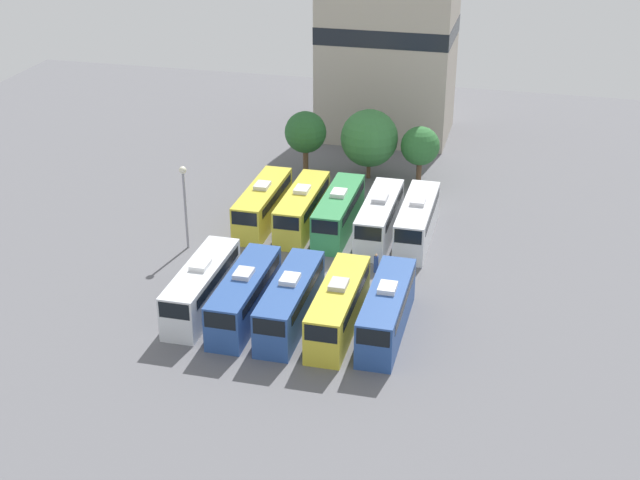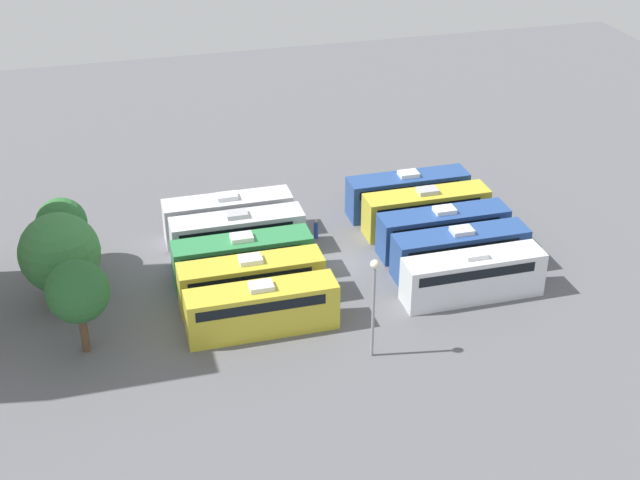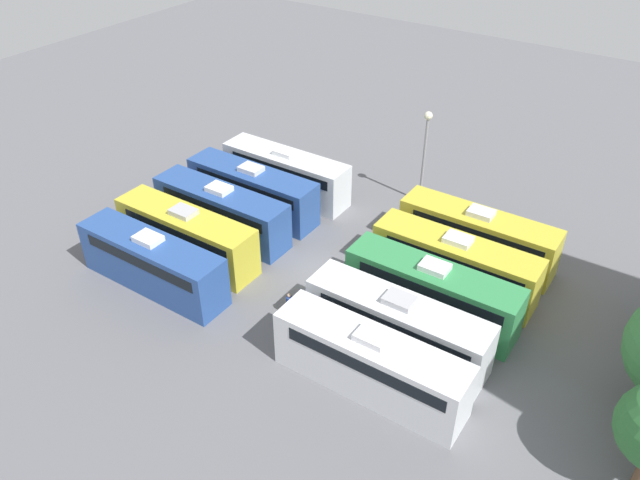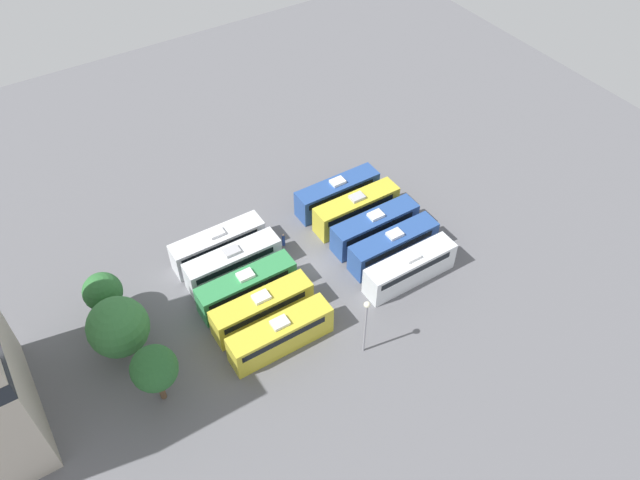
# 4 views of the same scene
# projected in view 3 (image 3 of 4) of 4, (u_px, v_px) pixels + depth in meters

# --- Properties ---
(ground_plane) EXTENTS (108.26, 108.26, 0.00)m
(ground_plane) POSITION_uv_depth(u_px,v_px,m) (318.00, 270.00, 40.15)
(ground_plane) COLOR slate
(bus_0) EXTENTS (2.52, 10.19, 3.70)m
(bus_0) POSITION_uv_depth(u_px,v_px,m) (286.00, 172.00, 47.11)
(bus_0) COLOR silver
(bus_0) RESTS_ON ground_plane
(bus_1) EXTENTS (2.52, 10.19, 3.70)m
(bus_1) POSITION_uv_depth(u_px,v_px,m) (253.00, 190.00, 45.00)
(bus_1) COLOR #284C93
(bus_1) RESTS_ON ground_plane
(bus_2) EXTENTS (2.52, 10.19, 3.70)m
(bus_2) POSITION_uv_depth(u_px,v_px,m) (222.00, 210.00, 42.70)
(bus_2) COLOR #284C93
(bus_2) RESTS_ON ground_plane
(bus_3) EXTENTS (2.52, 10.19, 3.70)m
(bus_3) POSITION_uv_depth(u_px,v_px,m) (187.00, 234.00, 40.31)
(bus_3) COLOR gold
(bus_3) RESTS_ON ground_plane
(bus_4) EXTENTS (2.52, 10.19, 3.70)m
(bus_4) POSITION_uv_depth(u_px,v_px,m) (153.00, 262.00, 37.87)
(bus_4) COLOR #284C93
(bus_4) RESTS_ON ground_plane
(bus_5) EXTENTS (2.52, 10.19, 3.70)m
(bus_5) POSITION_uv_depth(u_px,v_px,m) (478.00, 235.00, 40.22)
(bus_5) COLOR gold
(bus_5) RESTS_ON ground_plane
(bus_6) EXTENTS (2.52, 10.19, 3.70)m
(bus_6) POSITION_uv_depth(u_px,v_px,m) (455.00, 263.00, 37.79)
(bus_6) COLOR gold
(bus_6) RESTS_ON ground_plane
(bus_7) EXTENTS (2.52, 10.19, 3.70)m
(bus_7) POSITION_uv_depth(u_px,v_px,m) (432.00, 291.00, 35.59)
(bus_7) COLOR #338C4C
(bus_7) RESTS_ON ground_plane
(bus_8) EXTENTS (2.52, 10.19, 3.70)m
(bus_8) POSITION_uv_depth(u_px,v_px,m) (398.00, 324.00, 33.27)
(bus_8) COLOR silver
(bus_8) RESTS_ON ground_plane
(bus_9) EXTENTS (2.52, 10.19, 3.70)m
(bus_9) POSITION_uv_depth(u_px,v_px,m) (371.00, 362.00, 31.02)
(bus_9) COLOR silver
(bus_9) RESTS_ON ground_plane
(worker_person) EXTENTS (0.36, 0.36, 1.63)m
(worker_person) POSITION_uv_depth(u_px,v_px,m) (289.00, 305.00, 36.19)
(worker_person) COLOR navy
(worker_person) RESTS_ON ground_plane
(light_pole) EXTENTS (0.60, 0.60, 7.20)m
(light_pole) POSITION_uv_depth(u_px,v_px,m) (426.00, 141.00, 44.46)
(light_pole) COLOR gray
(light_pole) RESTS_ON ground_plane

